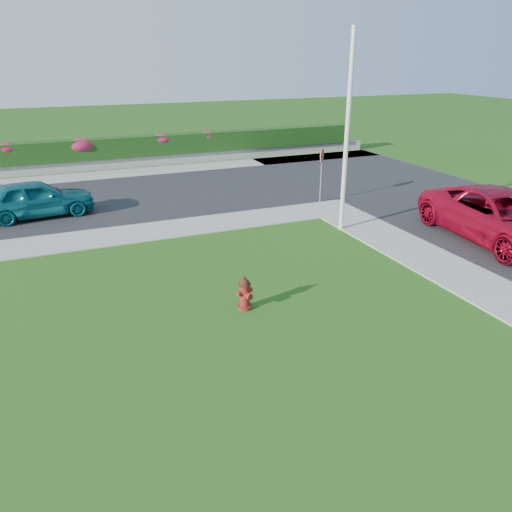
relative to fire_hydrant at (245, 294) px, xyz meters
name	(u,v)px	position (x,y,z in m)	size (l,w,h in m)	color
ground	(260,359)	(-0.54, -2.24, -0.42)	(120.00, 120.00, 0.00)	black
street_far	(17,209)	(-5.54, 11.76, -0.40)	(26.00, 8.00, 0.04)	black
curb_corner	(330,209)	(6.46, 6.76, -0.40)	(2.00, 2.00, 0.04)	gray
sidewalk_beyond	(102,175)	(-1.54, 16.76, -0.40)	(34.00, 2.00, 0.04)	gray
retaining_wall	(98,165)	(-1.54, 18.26, -0.12)	(34.00, 0.40, 0.60)	gray
hedge	(96,149)	(-1.54, 18.36, 0.73)	(32.00, 0.90, 1.10)	black
fire_hydrant	(245,294)	(0.00, 0.00, 0.00)	(0.46, 0.43, 0.88)	#550E0D
suv_red	(502,217)	(9.72, 1.14, 0.47)	(2.82, 6.12, 1.70)	maroon
sedan_teal	(36,198)	(-4.70, 10.18, 0.35)	(1.72, 4.28, 1.46)	#0C5560
utility_pole	(347,135)	(5.49, 4.35, 2.99)	(0.16, 0.16, 6.81)	silver
stop_sign	(322,163)	(6.54, 7.75, 1.32)	(0.45, 0.48, 2.36)	slate
flower_clump_c	(7,149)	(-5.90, 18.26, 1.04)	(1.22, 0.78, 0.61)	#AD1D48
flower_clump_d	(82,146)	(-2.24, 18.26, 0.98)	(1.55, 1.00, 0.78)	#AD1D48
flower_clump_e	(162,140)	(2.13, 18.26, 1.03)	(1.26, 0.81, 0.63)	#AD1D48
flower_clump_f	(208,136)	(4.86, 18.26, 1.06)	(1.14, 0.73, 0.57)	#AD1D48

